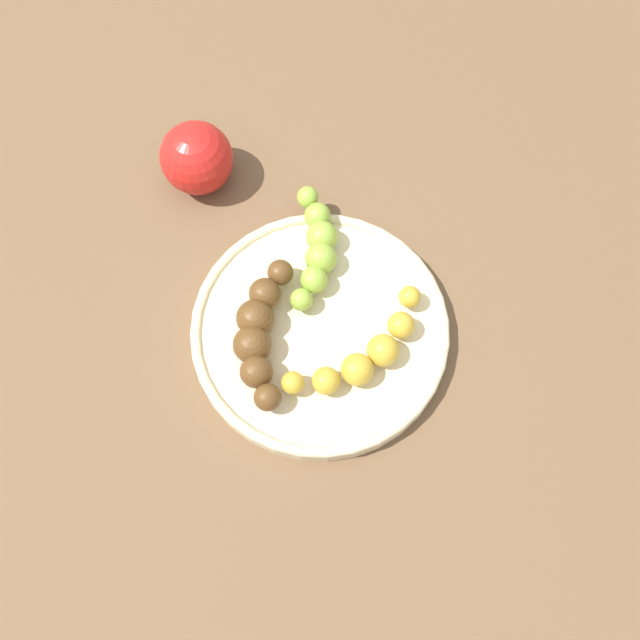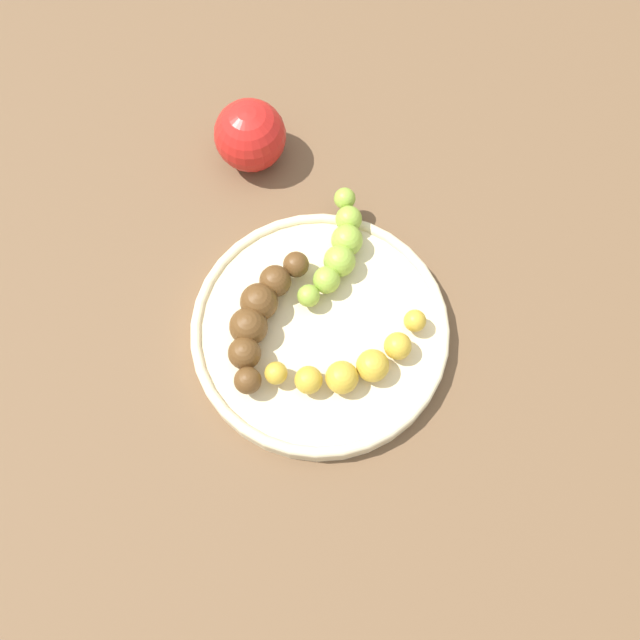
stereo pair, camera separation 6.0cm
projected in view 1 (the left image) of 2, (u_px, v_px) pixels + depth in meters
ground_plane at (320, 335)px, 0.64m from camera, size 2.40×2.40×0.00m
fruit_bowl at (320, 330)px, 0.63m from camera, size 0.24×0.24×0.02m
banana_overripe at (260, 332)px, 0.60m from camera, size 0.08×0.13×0.03m
banana_spotted at (365, 354)px, 0.60m from camera, size 0.15×0.07×0.03m
banana_green at (317, 247)px, 0.63m from camera, size 0.07×0.12×0.03m
apple_red at (197, 158)px, 0.67m from camera, size 0.07×0.07×0.07m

